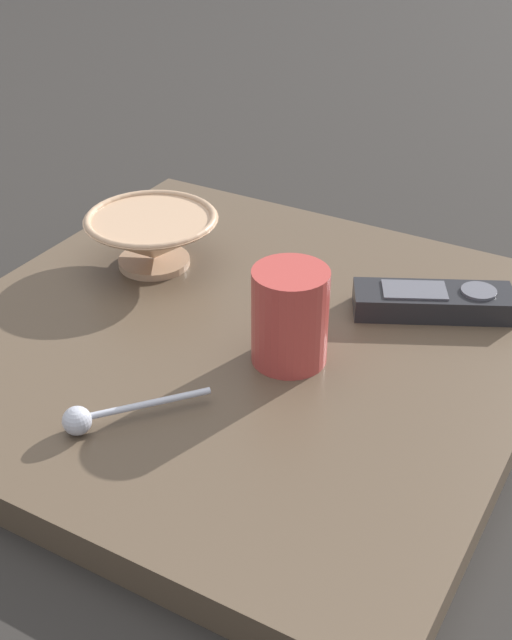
% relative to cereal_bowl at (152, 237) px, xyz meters
% --- Properties ---
extents(ground_plane, '(6.00, 6.00, 0.00)m').
position_rel_cereal_bowl_xyz_m(ground_plane, '(0.16, -0.07, -0.07)').
color(ground_plane, black).
extents(table, '(0.57, 0.58, 0.03)m').
position_rel_cereal_bowl_xyz_m(table, '(0.16, -0.07, -0.05)').
color(table, '#4C3D2D').
rests_on(table, ground).
extents(cereal_bowl, '(0.15, 0.15, 0.06)m').
position_rel_cereal_bowl_xyz_m(cereal_bowl, '(0.00, 0.00, 0.00)').
color(cereal_bowl, tan).
rests_on(cereal_bowl, table).
extents(coffee_mug, '(0.07, 0.07, 0.10)m').
position_rel_cereal_bowl_xyz_m(coffee_mug, '(0.22, -0.09, 0.01)').
color(coffee_mug, '#A53833').
rests_on(coffee_mug, table).
extents(teaspoon, '(0.09, 0.11, 0.03)m').
position_rel_cereal_bowl_xyz_m(teaspoon, '(0.13, -0.27, -0.02)').
color(teaspoon, '#A3A5B2').
rests_on(teaspoon, table).
extents(tv_remote_near, '(0.17, 0.12, 0.03)m').
position_rel_cereal_bowl_xyz_m(tv_remote_near, '(0.31, 0.06, -0.02)').
color(tv_remote_near, black).
rests_on(tv_remote_near, table).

